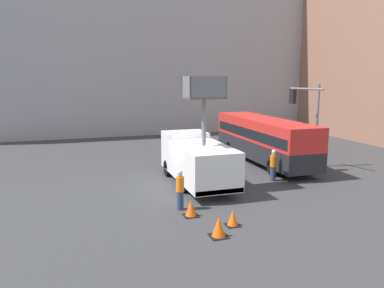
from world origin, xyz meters
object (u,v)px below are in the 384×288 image
(traffic_cone_far_side, at_px, (191,208))
(utility_truck, at_px, (197,158))
(city_bus, at_px, (264,137))
(road_worker_directing, at_px, (273,165))
(road_worker_near_truck, at_px, (180,190))
(traffic_light_pole, at_px, (308,113))
(traffic_cone_mid_road, at_px, (233,218))
(traffic_cone_near_truck, at_px, (219,227))

(traffic_cone_far_side, bearing_deg, utility_truck, 68.31)
(city_bus, relative_size, traffic_cone_far_side, 14.43)
(utility_truck, distance_m, traffic_cone_far_side, 5.09)
(road_worker_directing, bearing_deg, road_worker_near_truck, -39.96)
(road_worker_near_truck, bearing_deg, utility_truck, -144.38)
(traffic_light_pole, distance_m, road_worker_directing, 4.97)
(utility_truck, xyz_separation_m, traffic_cone_mid_road, (-0.50, -6.16, -1.24))
(utility_truck, xyz_separation_m, road_worker_directing, (4.54, -0.65, -0.61))
(traffic_cone_near_truck, height_order, traffic_cone_far_side, traffic_cone_near_truck)
(traffic_light_pole, bearing_deg, road_worker_directing, -151.68)
(traffic_light_pole, height_order, road_worker_near_truck, traffic_light_pole)
(utility_truck, distance_m, traffic_light_pole, 8.52)
(road_worker_near_truck, distance_m, road_worker_directing, 7.25)
(traffic_cone_near_truck, xyz_separation_m, traffic_cone_mid_road, (0.96, 0.84, -0.06))
(road_worker_near_truck, distance_m, traffic_cone_far_side, 1.14)
(road_worker_near_truck, relative_size, traffic_cone_far_side, 2.57)
(traffic_cone_near_truck, bearing_deg, road_worker_directing, 46.60)
(traffic_cone_near_truck, height_order, traffic_cone_mid_road, traffic_cone_near_truck)
(traffic_cone_mid_road, bearing_deg, traffic_cone_near_truck, -139.05)
(road_worker_near_truck, bearing_deg, traffic_cone_mid_road, 96.90)
(utility_truck, relative_size, road_worker_near_truck, 3.61)
(utility_truck, height_order, traffic_cone_far_side, utility_truck)
(traffic_light_pole, xyz_separation_m, traffic_cone_mid_road, (-8.63, -7.45, -3.46))
(city_bus, bearing_deg, traffic_light_pole, -158.18)
(city_bus, height_order, traffic_light_pole, traffic_light_pole)
(road_worker_directing, bearing_deg, traffic_cone_mid_road, -16.98)
(utility_truck, relative_size, traffic_cone_mid_road, 10.36)
(road_worker_near_truck, bearing_deg, road_worker_directing, 179.52)
(road_worker_near_truck, relative_size, traffic_cone_near_truck, 2.41)
(traffic_cone_far_side, bearing_deg, road_worker_near_truck, 103.88)
(utility_truck, bearing_deg, road_worker_directing, -8.14)
(traffic_cone_near_truck, bearing_deg, city_bus, 54.26)
(city_bus, xyz_separation_m, road_worker_directing, (-1.75, -4.42, -0.91))
(traffic_cone_mid_road, distance_m, traffic_cone_far_side, 2.05)
(traffic_light_pole, xyz_separation_m, road_worker_directing, (-3.59, -1.94, -2.83))
(traffic_light_pole, distance_m, traffic_cone_near_truck, 13.12)
(traffic_cone_near_truck, bearing_deg, road_worker_near_truck, 100.10)
(city_bus, distance_m, traffic_cone_far_side, 11.75)
(traffic_light_pole, relative_size, traffic_cone_near_truck, 7.08)
(traffic_cone_mid_road, relative_size, traffic_cone_far_side, 0.90)
(road_worker_near_truck, xyz_separation_m, traffic_cone_mid_road, (1.56, -2.49, -0.66))
(traffic_cone_mid_road, xyz_separation_m, traffic_cone_far_side, (-1.33, 1.56, 0.04))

